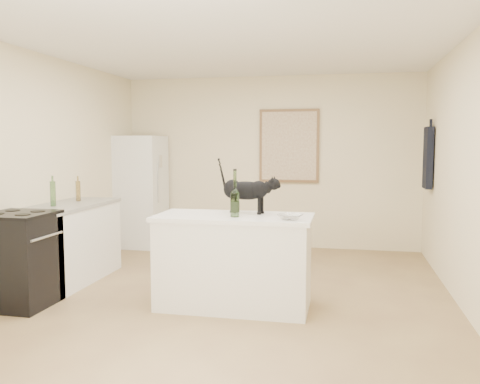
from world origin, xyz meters
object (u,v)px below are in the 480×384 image
object	(u,v)px
black_cat	(246,193)
wine_bottle	(235,196)
stove	(20,260)
fridge	(140,191)
glass_bowl	(290,217)

from	to	relation	value
black_cat	wine_bottle	world-z (taller)	black_cat
stove	black_cat	distance (m)	2.30
fridge	glass_bowl	bearing A→B (deg)	-46.25
fridge	black_cat	size ratio (longest dim) A/B	2.97
stove	wine_bottle	distance (m)	2.20
stove	glass_bowl	bearing A→B (deg)	4.87
stove	fridge	size ratio (longest dim) A/B	0.53
wine_bottle	glass_bowl	xyz separation A→B (m)	(0.53, -0.08, -0.17)
black_cat	stove	bearing A→B (deg)	-154.75
fridge	black_cat	xyz separation A→B (m)	(2.14, -2.38, 0.25)
fridge	wine_bottle	size ratio (longest dim) A/B	4.29
stove	fridge	xyz separation A→B (m)	(0.00, 2.95, 0.40)
fridge	black_cat	world-z (taller)	fridge
black_cat	wine_bottle	distance (m)	0.27
stove	glass_bowl	world-z (taller)	glass_bowl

